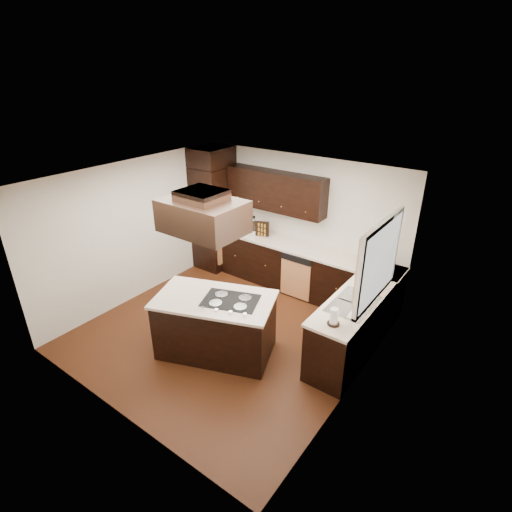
% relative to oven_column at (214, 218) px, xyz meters
% --- Properties ---
extents(floor, '(4.20, 4.20, 0.02)m').
position_rel_oven_column_xyz_m(floor, '(1.78, -1.71, -1.07)').
color(floor, '#562912').
rests_on(floor, ground).
extents(ceiling, '(4.20, 4.20, 0.02)m').
position_rel_oven_column_xyz_m(ceiling, '(1.78, -1.71, 1.45)').
color(ceiling, silver).
rests_on(ceiling, ground).
extents(wall_back, '(4.20, 0.02, 2.50)m').
position_rel_oven_column_xyz_m(wall_back, '(1.78, 0.40, 0.19)').
color(wall_back, beige).
rests_on(wall_back, ground).
extents(wall_front, '(4.20, 0.02, 2.50)m').
position_rel_oven_column_xyz_m(wall_front, '(1.78, -3.81, 0.19)').
color(wall_front, beige).
rests_on(wall_front, ground).
extents(wall_left, '(0.02, 4.20, 2.50)m').
position_rel_oven_column_xyz_m(wall_left, '(-0.33, -1.71, 0.19)').
color(wall_left, beige).
rests_on(wall_left, ground).
extents(wall_right, '(0.02, 4.20, 2.50)m').
position_rel_oven_column_xyz_m(wall_right, '(3.88, -1.71, 0.19)').
color(wall_right, beige).
rests_on(wall_right, ground).
extents(oven_column, '(0.65, 0.75, 2.12)m').
position_rel_oven_column_xyz_m(oven_column, '(0.00, 0.00, 0.00)').
color(oven_column, black).
rests_on(oven_column, floor).
extents(wall_oven_face, '(0.05, 0.62, 0.78)m').
position_rel_oven_column_xyz_m(wall_oven_face, '(0.35, 0.00, 0.06)').
color(wall_oven_face, '#D28750').
rests_on(wall_oven_face, oven_column).
extents(base_cabinets_back, '(2.93, 0.60, 0.88)m').
position_rel_oven_column_xyz_m(base_cabinets_back, '(1.81, 0.09, -0.62)').
color(base_cabinets_back, black).
rests_on(base_cabinets_back, floor).
extents(base_cabinets_right, '(0.60, 2.40, 0.88)m').
position_rel_oven_column_xyz_m(base_cabinets_right, '(3.58, -0.80, -0.62)').
color(base_cabinets_right, black).
rests_on(base_cabinets_right, floor).
extents(countertop_back, '(2.93, 0.63, 0.04)m').
position_rel_oven_column_xyz_m(countertop_back, '(1.81, 0.08, -0.16)').
color(countertop_back, beige).
rests_on(countertop_back, base_cabinets_back).
extents(countertop_right, '(0.63, 2.40, 0.04)m').
position_rel_oven_column_xyz_m(countertop_right, '(3.56, -0.80, -0.16)').
color(countertop_right, beige).
rests_on(countertop_right, base_cabinets_right).
extents(upper_cabinets, '(2.00, 0.34, 0.72)m').
position_rel_oven_column_xyz_m(upper_cabinets, '(1.34, 0.23, 0.75)').
color(upper_cabinets, black).
rests_on(upper_cabinets, wall_back).
extents(dishwasher_front, '(0.60, 0.05, 0.72)m').
position_rel_oven_column_xyz_m(dishwasher_front, '(2.10, -0.20, -0.66)').
color(dishwasher_front, '#D28750').
rests_on(dishwasher_front, floor).
extents(window_frame, '(0.06, 1.32, 1.12)m').
position_rel_oven_column_xyz_m(window_frame, '(3.85, -1.16, 0.59)').
color(window_frame, white).
rests_on(window_frame, wall_right).
extents(window_pane, '(0.00, 1.20, 1.00)m').
position_rel_oven_column_xyz_m(window_pane, '(3.87, -1.16, 0.59)').
color(window_pane, white).
rests_on(window_pane, wall_right).
extents(curtain_left, '(0.02, 0.34, 0.90)m').
position_rel_oven_column_xyz_m(curtain_left, '(3.79, -1.57, 0.64)').
color(curtain_left, beige).
rests_on(curtain_left, wall_right).
extents(curtain_right, '(0.02, 0.34, 0.90)m').
position_rel_oven_column_xyz_m(curtain_right, '(3.79, -0.74, 0.64)').
color(curtain_right, beige).
rests_on(curtain_right, wall_right).
extents(sink_rim, '(0.52, 0.84, 0.01)m').
position_rel_oven_column_xyz_m(sink_rim, '(3.58, -1.16, -0.14)').
color(sink_rim, silver).
rests_on(sink_rim, countertop_right).
extents(island, '(1.83, 1.40, 0.88)m').
position_rel_oven_column_xyz_m(island, '(1.93, -2.19, -0.62)').
color(island, black).
rests_on(island, floor).
extents(island_top, '(1.91, 1.48, 0.04)m').
position_rel_oven_column_xyz_m(island_top, '(1.93, -2.19, -0.16)').
color(island_top, beige).
rests_on(island_top, island).
extents(cooktop, '(0.90, 0.75, 0.01)m').
position_rel_oven_column_xyz_m(cooktop, '(2.16, -2.10, -0.13)').
color(cooktop, black).
rests_on(cooktop, island_top).
extents(range_hood, '(1.05, 0.72, 0.42)m').
position_rel_oven_column_xyz_m(range_hood, '(1.88, -2.25, 1.10)').
color(range_hood, black).
rests_on(range_hood, ceiling).
extents(hood_duct, '(0.55, 0.50, 0.13)m').
position_rel_oven_column_xyz_m(hood_duct, '(1.88, -2.25, 1.38)').
color(hood_duct, black).
rests_on(hood_duct, ceiling).
extents(blender_base, '(0.15, 0.15, 0.10)m').
position_rel_oven_column_xyz_m(blender_base, '(0.99, 0.00, -0.09)').
color(blender_base, silver).
rests_on(blender_base, countertop_back).
extents(blender_pitcher, '(0.13, 0.13, 0.26)m').
position_rel_oven_column_xyz_m(blender_pitcher, '(0.99, 0.00, 0.09)').
color(blender_pitcher, silver).
rests_on(blender_pitcher, blender_base).
extents(spice_rack, '(0.34, 0.22, 0.28)m').
position_rel_oven_column_xyz_m(spice_rack, '(1.12, 0.08, -0.00)').
color(spice_rack, black).
rests_on(spice_rack, countertop_back).
extents(mixing_bowl, '(0.33, 0.33, 0.07)m').
position_rel_oven_column_xyz_m(mixing_bowl, '(0.52, -0.01, -0.11)').
color(mixing_bowl, white).
rests_on(mixing_bowl, countertop_back).
extents(soap_bottle, '(0.11, 0.11, 0.18)m').
position_rel_oven_column_xyz_m(soap_bottle, '(3.57, -0.62, -0.05)').
color(soap_bottle, white).
rests_on(soap_bottle, countertop_right).
extents(paper_towel, '(0.12, 0.12, 0.23)m').
position_rel_oven_column_xyz_m(paper_towel, '(3.57, -1.77, -0.02)').
color(paper_towel, white).
rests_on(paper_towel, countertop_right).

